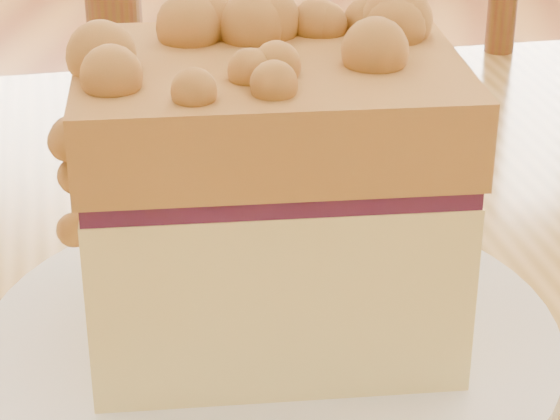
% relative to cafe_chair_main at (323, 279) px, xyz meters
% --- Properties ---
extents(cafe_chair_main, '(0.53, 0.53, 0.96)m').
position_rel_cafe_chair_main_xyz_m(cafe_chair_main, '(0.00, 0.00, 0.00)').
color(cafe_chair_main, '#5C2E19').
rests_on(cafe_chair_main, ground).
extents(plate, '(0.22, 0.22, 0.02)m').
position_rel_cafe_chair_main_xyz_m(plate, '(0.02, -0.53, 0.27)').
color(plate, white).
rests_on(plate, cafe_table_main).
extents(cake_slice, '(0.16, 0.12, 0.12)m').
position_rel_cafe_chair_main_xyz_m(cake_slice, '(0.02, -0.53, 0.34)').
color(cake_slice, '#FFE890').
rests_on(cake_slice, plate).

